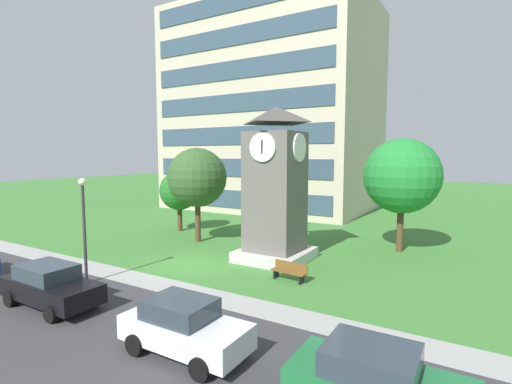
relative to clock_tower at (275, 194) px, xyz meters
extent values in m
plane|color=#3D7A33|center=(-3.78, -3.22, -3.87)|extent=(160.00, 160.00, 0.00)
cube|color=#38383A|center=(-3.78, -10.89, -3.87)|extent=(120.00, 7.20, 0.01)
cube|color=#9E9E99|center=(-3.78, -6.49, -3.87)|extent=(120.00, 1.60, 0.01)
cube|color=beige|center=(-10.94, 20.45, 7.33)|extent=(21.87, 15.95, 22.40)
cube|color=#384C60|center=(-10.94, 12.42, -2.27)|extent=(20.12, 0.10, 1.80)
cube|color=#384C60|center=(-10.94, 12.42, 0.93)|extent=(20.12, 0.10, 1.80)
cube|color=#384C60|center=(-10.94, 12.42, 4.13)|extent=(20.12, 0.10, 1.80)
cube|color=#384C60|center=(-10.94, 12.42, 7.33)|extent=(20.12, 0.10, 1.80)
cube|color=#384C60|center=(-10.94, 12.42, 10.53)|extent=(20.12, 0.10, 1.80)
cube|color=#384C60|center=(-10.94, 12.42, 13.73)|extent=(20.12, 0.10, 1.80)
cube|color=#384C60|center=(-10.94, 12.42, 16.93)|extent=(20.12, 0.10, 1.80)
cube|color=#605B56|center=(-0.01, 0.01, -0.19)|extent=(2.84, 2.84, 7.37)
cube|color=beige|center=(-0.01, 0.01, -3.57)|extent=(3.84, 3.84, 0.60)
pyramid|color=#4D4945|center=(-0.01, 0.01, 4.44)|extent=(3.13, 3.13, 0.94)
cylinder|color=white|center=(-0.01, -1.48, 2.61)|extent=(1.56, 0.12, 1.56)
cylinder|color=white|center=(1.48, 0.01, 2.61)|extent=(0.12, 1.56, 1.56)
cube|color=black|center=(-0.01, -1.55, 2.76)|extent=(0.09, 0.06, 0.47)
cube|color=black|center=(-0.01, -1.56, 2.61)|extent=(0.06, 0.04, 0.70)
cube|color=brown|center=(2.30, -2.94, -3.42)|extent=(1.84, 0.66, 0.06)
cube|color=brown|center=(2.32, -2.72, -3.19)|extent=(1.80, 0.23, 0.40)
cube|color=black|center=(1.59, -2.86, -3.64)|extent=(0.12, 0.44, 0.45)
cube|color=black|center=(3.02, -3.01, -3.64)|extent=(0.12, 0.44, 0.45)
cylinder|color=#333338|center=(-5.81, -8.15, -1.55)|extent=(0.14, 0.14, 4.65)
sphere|color=#F2EFCC|center=(-5.81, -8.15, 0.96)|extent=(0.36, 0.36, 0.36)
cylinder|color=#513823|center=(-10.50, 3.50, -2.79)|extent=(0.38, 0.38, 2.16)
sphere|color=#216823|center=(-10.50, 3.50, -0.62)|extent=(3.12, 3.12, 3.12)
cylinder|color=#513823|center=(5.86, 5.73, -2.30)|extent=(0.40, 0.40, 3.14)
sphere|color=#217F30|center=(5.86, 5.73, 0.91)|extent=(4.67, 4.67, 4.67)
cylinder|color=#513823|center=(-6.80, 1.28, -2.33)|extent=(0.39, 0.39, 3.08)
sphere|color=#335728|center=(-6.80, 1.28, 0.65)|extent=(4.10, 4.10, 4.10)
cube|color=black|center=(-4.54, -10.60, -3.16)|extent=(4.60, 1.78, 0.76)
cube|color=#2D3842|center=(-4.77, -10.60, -2.48)|extent=(2.30, 1.57, 0.60)
cylinder|color=black|center=(-3.11, -9.73, -3.54)|extent=(0.66, 0.22, 0.66)
cylinder|color=black|center=(-3.11, -11.48, -3.54)|extent=(0.66, 0.22, 0.66)
cylinder|color=black|center=(-5.97, -9.73, -3.54)|extent=(0.66, 0.22, 0.66)
cylinder|color=black|center=(-5.97, -11.48, -3.54)|extent=(0.66, 0.22, 0.66)
cube|color=silver|center=(2.53, -10.59, -3.16)|extent=(4.07, 1.75, 0.76)
cube|color=#2D3842|center=(2.33, -10.59, -2.48)|extent=(2.04, 1.54, 0.60)
cylinder|color=black|center=(3.79, -9.74, -3.54)|extent=(0.66, 0.22, 0.66)
cylinder|color=black|center=(3.79, -11.45, -3.54)|extent=(0.66, 0.22, 0.66)
cylinder|color=black|center=(1.27, -9.74, -3.54)|extent=(0.66, 0.22, 0.66)
cylinder|color=black|center=(1.27, -11.45, -3.54)|extent=(0.66, 0.22, 0.66)
cube|color=#2D3842|center=(8.07, -10.50, -2.48)|extent=(2.06, 1.67, 0.60)
cylinder|color=black|center=(7.00, -9.57, -3.54)|extent=(0.66, 0.22, 0.66)
camera|label=1|loc=(10.01, -18.90, 2.20)|focal=26.33mm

